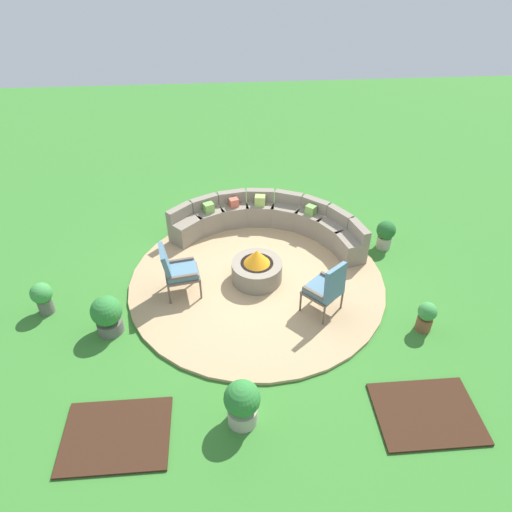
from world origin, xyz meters
name	(u,v)px	position (x,y,z in m)	size (l,w,h in m)	color
ground_plane	(257,281)	(0.00, 0.00, 0.00)	(24.00, 24.00, 0.00)	#387A2D
patio_circle	(257,280)	(0.00, 0.00, 0.03)	(4.72, 4.72, 0.06)	tan
mulch_bed_left	(116,435)	(-2.12, -3.01, 0.02)	(1.42, 1.08, 0.04)	#382114
mulch_bed_right	(427,413)	(2.12, -3.01, 0.02)	(1.42, 1.08, 0.04)	#382114
fire_pit	(257,269)	(0.00, 0.00, 0.31)	(0.93, 0.93, 0.66)	gray
curved_stone_bench	(270,221)	(0.40, 1.49, 0.36)	(3.88, 2.01, 0.72)	gray
lounge_chair_front_left	(177,269)	(-1.42, -0.26, 0.59)	(0.70, 0.62, 1.00)	brown
lounge_chair_front_right	(327,287)	(1.09, -0.94, 0.60)	(0.77, 0.79, 1.04)	brown
potted_plant_0	(386,233)	(2.68, 0.88, 0.34)	(0.38, 0.38, 0.61)	#A89E8E
potted_plant_1	(42,297)	(-3.69, -0.51, 0.35)	(0.36, 0.36, 0.61)	#605B56
potted_plant_2	(242,403)	(-0.43, -2.90, 0.40)	(0.49, 0.49, 0.74)	#A89E8E
potted_plant_3	(107,314)	(-2.51, -1.06, 0.38)	(0.50, 0.50, 0.71)	#605B56
potted_plant_4	(426,316)	(2.66, -1.42, 0.30)	(0.31, 0.31, 0.55)	brown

